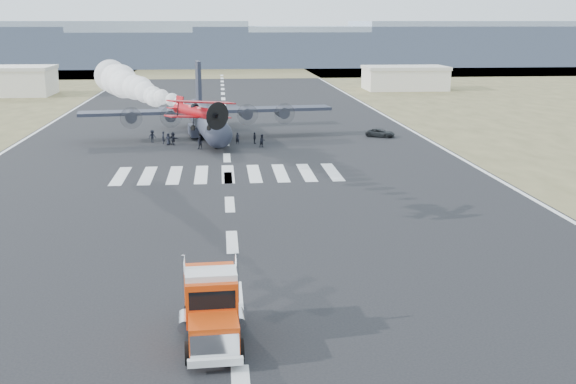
{
  "coord_description": "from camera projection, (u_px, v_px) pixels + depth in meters",
  "views": [
    {
      "loc": [
        -0.69,
        -30.44,
        16.9
      ],
      "look_at": [
        4.4,
        23.74,
        4.0
      ],
      "focal_mm": 45.0,
      "sensor_mm": 36.0,
      "label": 1
    }
  ],
  "objects": [
    {
      "name": "aerobatic_biplane",
      "position": [
        197.0,
        111.0,
        58.37
      ],
      "size": [
        6.24,
        5.88,
        2.69
      ],
      "rotation": [
        0.0,
        0.11,
        0.34
      ],
      "color": "#B20B23"
    },
    {
      "name": "crew_b",
      "position": [
        262.0,
        141.0,
        99.03
      ],
      "size": [
        1.03,
        0.93,
        1.8
      ],
      "primitive_type": "imported",
      "rotation": [
        0.0,
        0.0,
        0.57
      ],
      "color": "black",
      "rests_on": "ground"
    },
    {
      "name": "crew_d",
      "position": [
        255.0,
        138.0,
        101.99
      ],
      "size": [
        0.56,
        0.99,
        1.63
      ],
      "primitive_type": "imported",
      "rotation": [
        0.0,
        0.0,
        1.65
      ],
      "color": "black",
      "rests_on": "ground"
    },
    {
      "name": "hangar_right",
      "position": [
        405.0,
        78.0,
        182.26
      ],
      "size": [
        20.5,
        12.5,
        5.9
      ],
      "color": "beige",
      "rests_on": "ground"
    },
    {
      "name": "crew_e",
      "position": [
        168.0,
        139.0,
        100.92
      ],
      "size": [
        0.9,
        0.65,
        1.68
      ],
      "primitive_type": "imported",
      "rotation": [
        0.0,
        0.0,
        6.09
      ],
      "color": "black",
      "rests_on": "ground"
    },
    {
      "name": "ridge_seg_e",
      "position": [
        383.0,
        45.0,
        289.51
      ],
      "size": [
        150.0,
        50.0,
        15.0
      ],
      "primitive_type": "cube",
      "color": "gray",
      "rests_on": "ground"
    },
    {
      "name": "crew_g",
      "position": [
        237.0,
        138.0,
        101.68
      ],
      "size": [
        0.76,
        0.71,
        1.67
      ],
      "primitive_type": "imported",
      "rotation": [
        0.0,
        0.0,
        5.85
      ],
      "color": "black",
      "rests_on": "ground"
    },
    {
      "name": "crew_h",
      "position": [
        200.0,
        143.0,
        97.62
      ],
      "size": [
        0.97,
        0.74,
        1.76
      ],
      "primitive_type": "imported",
      "rotation": [
        0.0,
        0.0,
        6.01
      ],
      "color": "black",
      "rests_on": "ground"
    },
    {
      "name": "ridge_seg_c",
      "position": [
        51.0,
        44.0,
        277.45
      ],
      "size": [
        150.0,
        50.0,
        17.0
      ],
      "primitive_type": "cube",
      "color": "gray",
      "rests_on": "ground"
    },
    {
      "name": "smoke_trail",
      "position": [
        123.0,
        83.0,
        82.79
      ],
      "size": [
        12.84,
        32.15,
        3.95
      ],
      "rotation": [
        0.0,
        0.0,
        0.34
      ],
      "color": "white"
    },
    {
      "name": "scrub_far",
      "position": [
        221.0,
        70.0,
        256.26
      ],
      "size": [
        500.0,
        80.0,
        0.0
      ],
      "primitive_type": "cube",
      "color": "brown",
      "rests_on": "ground"
    },
    {
      "name": "transport_aircraft",
      "position": [
        207.0,
        119.0,
        107.7
      ],
      "size": [
        37.01,
        30.37,
        10.68
      ],
      "rotation": [
        0.0,
        0.0,
        0.13
      ],
      "color": "#222433",
      "rests_on": "ground"
    },
    {
      "name": "crew_c",
      "position": [
        152.0,
        136.0,
        103.07
      ],
      "size": [
        1.25,
        1.0,
        1.76
      ],
      "primitive_type": "imported",
      "rotation": [
        0.0,
        0.0,
        0.48
      ],
      "color": "black",
      "rests_on": "ground"
    },
    {
      "name": "ridge_seg_d",
      "position": [
        221.0,
        48.0,
        283.83
      ],
      "size": [
        150.0,
        50.0,
        13.0
      ],
      "primitive_type": "cube",
      "color": "gray",
      "rests_on": "ground"
    },
    {
      "name": "crew_a",
      "position": [
        163.0,
        138.0,
        101.85
      ],
      "size": [
        0.7,
        0.78,
        1.76
      ],
      "primitive_type": "imported",
      "rotation": [
        0.0,
        0.0,
        5.04
      ],
      "color": "black",
      "rests_on": "ground"
    },
    {
      "name": "support_vehicle",
      "position": [
        380.0,
        133.0,
        108.06
      ],
      "size": [
        4.8,
        3.83,
        1.21
      ],
      "primitive_type": "imported",
      "rotation": [
        0.0,
        0.0,
        1.08
      ],
      "color": "black",
      "rests_on": "ground"
    },
    {
      "name": "ridge_seg_f",
      "position": [
        539.0,
        42.0,
        295.2
      ],
      "size": [
        150.0,
        50.0,
        17.0
      ],
      "primitive_type": "cube",
      "color": "gray",
      "rests_on": "ground"
    },
    {
      "name": "semi_truck",
      "position": [
        212.0,
        306.0,
        38.9
      ],
      "size": [
        3.29,
        8.88,
        3.96
      ],
      "rotation": [
        0.0,
        0.0,
        0.05
      ],
      "color": "black",
      "rests_on": "ground"
    },
    {
      "name": "runway_markings",
      "position": [
        227.0,
        158.0,
        91.58
      ],
      "size": [
        60.0,
        260.0,
        0.01
      ],
      "primitive_type": null,
      "color": "silver",
      "rests_on": "ground"
    },
    {
      "name": "crew_f",
      "position": [
        173.0,
        139.0,
        100.95
      ],
      "size": [
        1.5,
        1.62,
        1.8
      ],
      "primitive_type": "imported",
      "rotation": [
        0.0,
        0.0,
        2.28
      ],
      "color": "black",
      "rests_on": "ground"
    }
  ]
}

